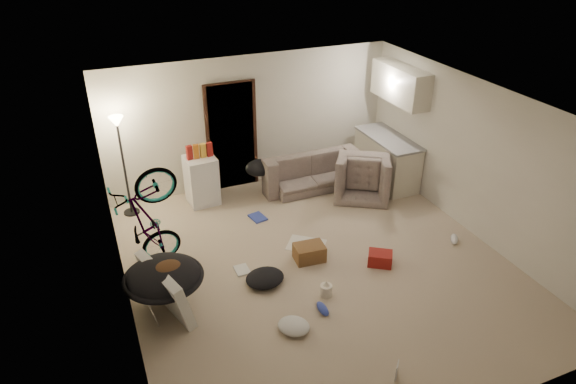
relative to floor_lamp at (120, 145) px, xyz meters
name	(u,v)px	position (x,y,z in m)	size (l,w,h in m)	color
floor	(318,265)	(2.40, -2.65, -1.32)	(5.50, 6.00, 0.02)	#C0AD93
ceiling	(323,107)	(2.40, -2.65, 1.20)	(5.50, 6.00, 0.02)	white
wall_back	(251,121)	(2.40, 0.36, -0.06)	(5.50, 0.02, 2.50)	silver
wall_front	(462,337)	(2.40, -5.66, -0.06)	(5.50, 0.02, 2.50)	silver
wall_left	(117,235)	(-0.36, -2.65, -0.06)	(0.02, 6.00, 2.50)	silver
wall_right	(477,160)	(5.16, -2.65, -0.06)	(0.02, 6.00, 2.50)	silver
doorway	(231,136)	(2.00, 0.32, -0.29)	(0.85, 0.10, 2.04)	black
door_trim	(232,137)	(2.00, 0.29, -0.29)	(0.97, 0.04, 2.10)	#371D13
floor_lamp	(120,145)	(0.00, 0.00, 0.00)	(0.28, 0.28, 1.81)	black
kitchen_counter	(387,160)	(4.83, -0.65, -0.87)	(0.60, 1.50, 0.88)	beige
counter_top	(389,138)	(4.83, -0.65, -0.41)	(0.64, 1.54, 0.04)	gray
kitchen_uppers	(400,84)	(4.96, -0.65, 0.64)	(0.38, 1.40, 0.65)	beige
sofa	(306,172)	(3.31, -0.20, -1.03)	(1.87, 0.73, 0.55)	#343B33
armchair	(362,177)	(4.16, -0.89, -0.99)	(0.98, 0.86, 0.64)	#343B33
bicycle	(151,242)	(0.10, -1.76, -0.85)	(0.60, 1.73, 0.91)	black
book_asset	(395,381)	(2.26, -4.99, -1.30)	(0.15, 0.21, 0.02)	maroon
mini_fridge	(202,180)	(1.28, -0.10, -0.86)	(0.53, 0.53, 0.89)	white
snack_box_0	(189,154)	(1.11, -0.10, -0.31)	(0.10, 0.07, 0.30)	maroon
snack_box_1	(196,153)	(1.23, -0.10, -0.31)	(0.10, 0.07, 0.30)	orange
snack_box_2	(203,152)	(1.35, -0.10, -0.31)	(0.10, 0.07, 0.30)	yellow
snack_box_3	(210,150)	(1.47, -0.10, -0.31)	(0.10, 0.07, 0.30)	maroon
saucer_chair	(164,283)	(0.10, -2.77, -0.86)	(1.05, 1.05, 0.75)	silver
hoodie	(167,271)	(0.15, -2.80, -0.66)	(0.48, 0.40, 0.22)	#492D19
sofa_drape	(260,168)	(2.36, -0.20, -0.77)	(0.56, 0.46, 0.28)	black
tv_box	(165,289)	(0.10, -2.79, -0.95)	(0.13, 1.09, 0.72)	silver
drink_case_a	(309,252)	(2.33, -2.48, -1.18)	(0.45, 0.32, 0.26)	brown
drink_case_b	(380,258)	(3.27, -3.00, -1.20)	(0.35, 0.26, 0.21)	maroon
juicer	(326,289)	(2.20, -3.33, -1.21)	(0.17, 0.17, 0.24)	silver
newspaper	(306,245)	(2.45, -2.10, -1.30)	(0.45, 0.59, 0.01)	silver
book_blue	(258,217)	(2.01, -1.04, -1.29)	(0.23, 0.32, 0.03)	#2F41AB
book_white	(242,270)	(1.29, -2.35, -1.29)	(0.20, 0.27, 0.02)	silver
shoe_2	(323,309)	(2.00, -3.62, -1.25)	(0.29, 0.12, 0.11)	#2F41AB
shoe_4	(454,239)	(4.70, -2.95, -1.25)	(0.29, 0.12, 0.11)	white
clothes_lump_a	(265,278)	(1.50, -2.75, -1.22)	(0.56, 0.48, 0.18)	black
clothes_lump_b	(283,191)	(2.74, -0.41, -1.23)	(0.49, 0.42, 0.15)	black
clothes_lump_c	(294,326)	(1.51, -3.78, -1.24)	(0.42, 0.36, 0.13)	silver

